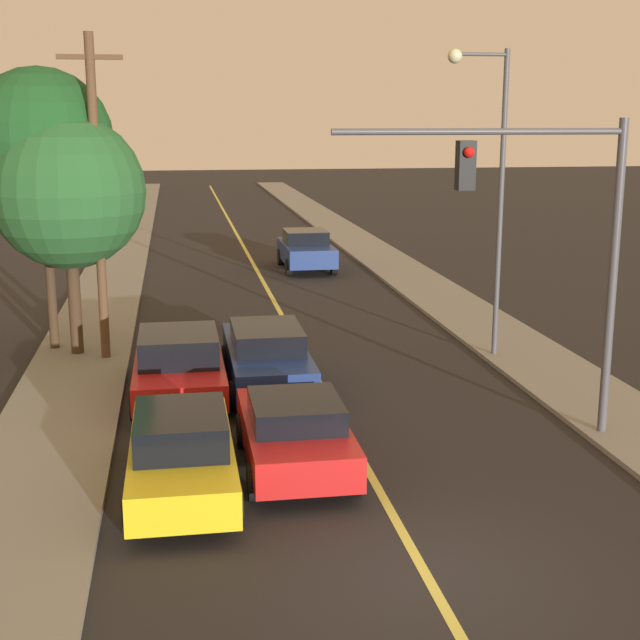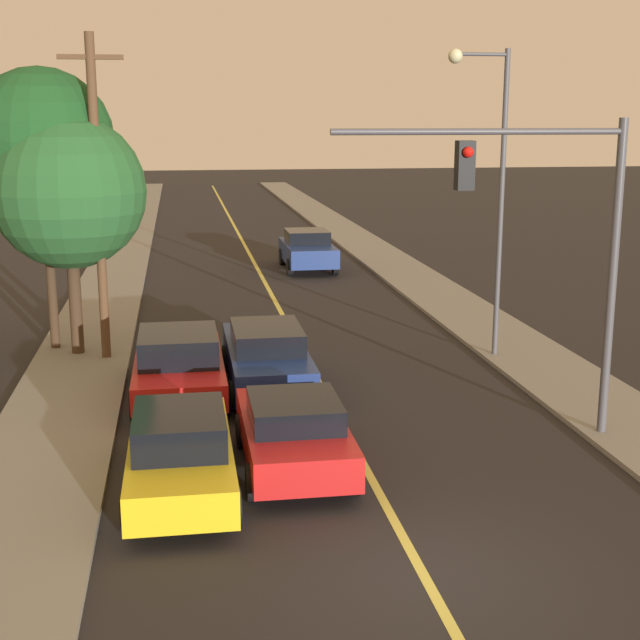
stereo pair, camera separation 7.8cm
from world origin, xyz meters
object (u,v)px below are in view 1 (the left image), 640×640
object	(u,v)px
tree_left_far	(68,192)
car_near_lane_second	(267,356)
car_far_oncoming	(306,249)
tree_left_near	(41,140)
car_outer_lane_second	(179,364)
utility_pole_left	(97,194)
car_near_lane_front	(295,431)
car_outer_lane_front	(182,451)
streetlamp_right	(490,167)
traffic_signal_mast	(551,222)

from	to	relation	value
tree_left_far	car_near_lane_second	bearing A→B (deg)	-38.04
car_far_oncoming	tree_left_near	xyz separation A→B (m)	(-8.80, -12.33, 4.86)
car_outer_lane_second	utility_pole_left	bearing A→B (deg)	118.90
utility_pole_left	tree_left_far	xyz separation A→B (m)	(-0.79, 0.57, 0.01)
car_near_lane_front	tree_left_near	distance (m)	11.93
car_outer_lane_front	car_far_oncoming	distance (m)	23.09
car_outer_lane_second	car_far_oncoming	distance (m)	17.87
car_outer_lane_second	tree_left_far	distance (m)	6.04
utility_pole_left	tree_left_far	size ratio (longest dim) A/B	1.30
tree_left_far	car_near_lane_front	bearing A→B (deg)	-61.50
streetlamp_right	utility_pole_left	world-z (taller)	utility_pole_left
car_near_lane_second	car_outer_lane_front	bearing A→B (deg)	-109.65
car_outer_lane_front	utility_pole_left	size ratio (longest dim) A/B	0.56
car_outer_lane_second	tree_left_near	size ratio (longest dim) A/B	0.64
utility_pole_left	streetlamp_right	bearing A→B (deg)	-7.57
car_outer_lane_second	tree_left_far	xyz separation A→B (m)	(-2.69, 4.02, 3.61)
car_outer_lane_front	tree_left_far	bearing A→B (deg)	105.90
car_near_lane_front	streetlamp_right	bearing A→B (deg)	48.84
car_outer_lane_front	traffic_signal_mast	world-z (taller)	traffic_signal_mast
utility_pole_left	car_far_oncoming	bearing A→B (deg)	61.58
car_near_lane_front	car_outer_lane_second	world-z (taller)	car_outer_lane_second
tree_left_far	traffic_signal_mast	bearing A→B (deg)	-39.38
car_outer_lane_front	streetlamp_right	size ratio (longest dim) A/B	0.59
streetlamp_right	tree_left_far	distance (m)	10.89
streetlamp_right	car_near_lane_second	bearing A→B (deg)	-163.10
car_outer_lane_second	streetlamp_right	world-z (taller)	streetlamp_right
traffic_signal_mast	utility_pole_left	distance (m)	11.64
utility_pole_left	car_near_lane_front	bearing A→B (deg)	-64.14
car_near_lane_front	tree_left_far	size ratio (longest dim) A/B	0.65
traffic_signal_mast	car_outer_lane_front	bearing A→B (deg)	-168.51
car_near_lane_front	car_far_oncoming	xyz separation A→B (m)	(3.40, 21.72, 0.13)
car_outer_lane_second	car_near_lane_front	bearing A→B (deg)	-66.47
car_outer_lane_second	utility_pole_left	distance (m)	5.33
car_outer_lane_second	utility_pole_left	size ratio (longest dim) A/B	0.59
car_outer_lane_second	traffic_signal_mast	world-z (taller)	traffic_signal_mast
car_outer_lane_front	utility_pole_left	bearing A→B (deg)	102.11
car_near_lane_second	utility_pole_left	distance (m)	6.19
car_near_lane_front	tree_left_near	size ratio (longest dim) A/B	0.55
tree_left_near	utility_pole_left	bearing A→B (deg)	-40.43
streetlamp_right	tree_left_near	size ratio (longest dim) A/B	1.05
car_near_lane_front	tree_left_near	bearing A→B (deg)	119.94
car_outer_lane_second	tree_left_far	bearing A→B (deg)	123.77
car_near_lane_front	tree_left_near	xyz separation A→B (m)	(-5.41, 9.39, 4.98)
tree_left_near	streetlamp_right	bearing A→B (deg)	-12.68
car_far_oncoming	car_near_lane_second	bearing A→B (deg)	78.51
car_near_lane_second	car_far_oncoming	size ratio (longest dim) A/B	1.12
streetlamp_right	car_outer_lane_front	bearing A→B (deg)	-136.73
car_far_oncoming	tree_left_near	size ratio (longest dim) A/B	0.60
car_near_lane_front	car_near_lane_second	bearing A→B (deg)	90.00
tree_left_near	tree_left_far	size ratio (longest dim) A/B	1.19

